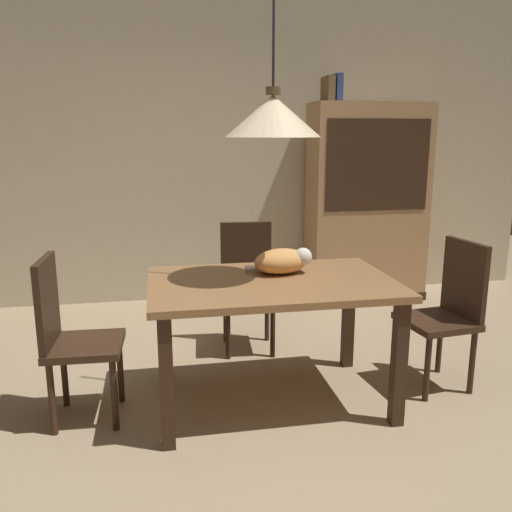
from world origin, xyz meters
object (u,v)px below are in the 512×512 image
chair_left_side (69,332)px  book_blue_wide (336,88)px  pendant_lamp (273,116)px  cat_sleeping (283,261)px  chair_right_side (448,308)px  book_brown_thick (328,89)px  dining_table (272,297)px  hutch_bookcase (367,207)px  chair_far_back (247,280)px

chair_left_side → book_blue_wide: book_blue_wide is taller
pendant_lamp → cat_sleeping: bearing=55.1°
chair_right_side → book_brown_thick: bearing=96.4°
chair_left_side → pendant_lamp: size_ratio=0.72×
chair_right_side → book_brown_thick: size_ratio=3.88×
cat_sleeping → pendant_lamp: bearing=-124.9°
dining_table → pendant_lamp: size_ratio=1.08×
cat_sleeping → hutch_bookcase: hutch_bookcase is taller
dining_table → book_brown_thick: (0.92, 1.89, 1.31)m
dining_table → book_blue_wide: (0.99, 1.89, 1.32)m
chair_left_side → pendant_lamp: (1.13, -0.00, 1.15)m
book_brown_thick → chair_right_side: bearing=-83.6°
dining_table → pendant_lamp: 1.01m
cat_sleeping → hutch_bookcase: bearing=54.7°
book_blue_wide → chair_right_side: bearing=-85.9°
dining_table → pendant_lamp: pendant_lamp is taller
hutch_bookcase → book_blue_wide: book_blue_wide is taller
book_brown_thick → book_blue_wide: 0.08m
chair_far_back → hutch_bookcase: (1.33, 1.01, 0.38)m
dining_table → cat_sleeping: size_ratio=3.49×
book_blue_wide → chair_left_side: bearing=-138.3°
chair_left_side → book_brown_thick: bearing=42.7°
dining_table → chair_left_side: 1.14m
chair_far_back → cat_sleeping: bearing=-82.7°
dining_table → book_brown_thick: bearing=64.1°
pendant_lamp → hutch_bookcase: pendant_lamp is taller
dining_table → book_brown_thick: book_brown_thick is taller
chair_left_side → hutch_bookcase: size_ratio=0.50×
cat_sleeping → pendant_lamp: pendant_lamp is taller
dining_table → cat_sleeping: (0.10, 0.14, 0.18)m
cat_sleeping → book_brown_thick: 2.24m
chair_left_side → book_brown_thick: 3.14m
cat_sleeping → book_brown_thick: book_brown_thick is taller
chair_right_side → hutch_bookcase: 1.93m
dining_table → cat_sleeping: 0.25m
chair_right_side → chair_far_back: same height
book_brown_thick → chair_left_side: bearing=-137.3°
pendant_lamp → book_brown_thick: size_ratio=5.42×
chair_left_side → chair_right_side: size_ratio=1.00×
cat_sleeping → book_brown_thick: bearing=65.0°
cat_sleeping → hutch_bookcase: size_ratio=0.22×
chair_far_back → book_blue_wide: 2.03m
chair_far_back → hutch_bookcase: hutch_bookcase is taller
chair_right_side → chair_far_back: (-1.12, 0.87, 0.00)m
pendant_lamp → book_brown_thick: pendant_lamp is taller
pendant_lamp → chair_far_back: bearing=89.6°
cat_sleeping → book_brown_thick: size_ratio=1.67×
chair_right_side → hutch_bookcase: (0.21, 1.88, 0.38)m
chair_far_back → chair_right_side: bearing=-37.8°
pendant_lamp → book_blue_wide: 2.16m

